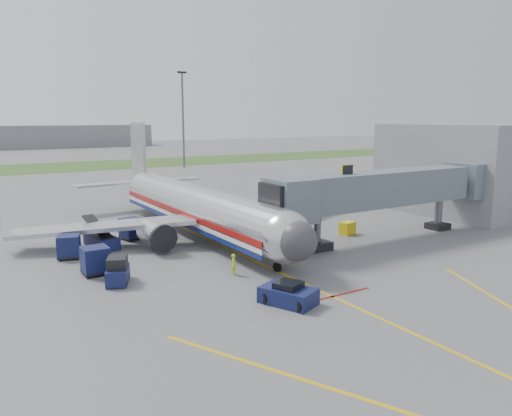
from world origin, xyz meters
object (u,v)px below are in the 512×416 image
airliner (197,207)px  pushback_tug (288,294)px  belt_loader (101,240)px  ramp_worker (234,264)px  baggage_tug (118,272)px

airliner → pushback_tug: (-2.96, -18.75, -2.10)m
pushback_tug → airliner: bearing=81.0°
airliner → belt_loader: size_ratio=7.14×
belt_loader → ramp_worker: size_ratio=3.35×
baggage_tug → airliner: bearing=43.6°
baggage_tug → belt_loader: bearing=81.1°
belt_loader → ramp_worker: belt_loader is taller
pushback_tug → belt_loader: 19.72m
baggage_tug → belt_loader: 10.06m
pushback_tug → belt_loader: bearing=107.2°
airliner → ramp_worker: airliner is taller
pushback_tug → ramp_worker: bearing=90.4°
baggage_tug → ramp_worker: bearing=-19.0°
airliner → baggage_tug: size_ratio=12.53×
pushback_tug → baggage_tug: bearing=129.6°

